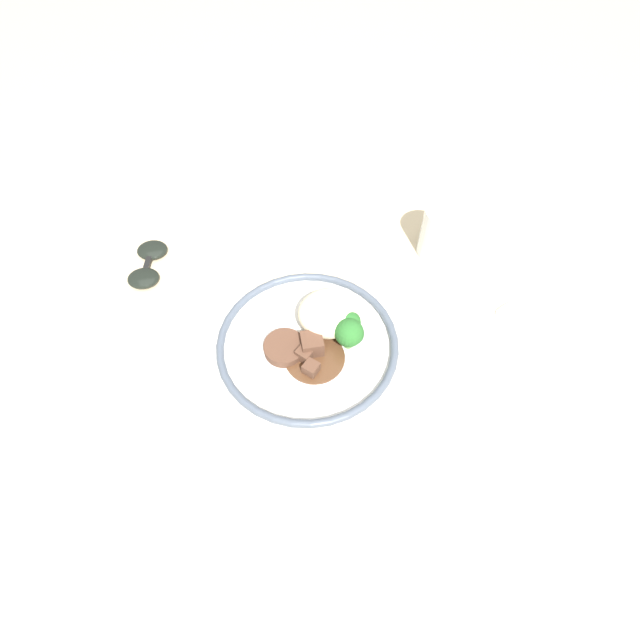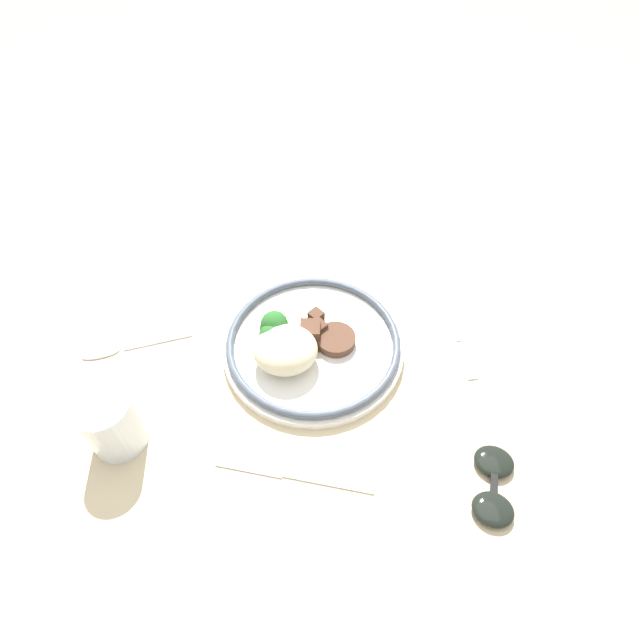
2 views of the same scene
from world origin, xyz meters
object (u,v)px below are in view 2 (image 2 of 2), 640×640
(juice_glass, at_px, (113,425))
(sunglasses, at_px, (493,485))
(fork, at_px, (458,340))
(spoon, at_px, (115,351))
(knife, at_px, (288,475))
(plate, at_px, (307,343))

(juice_glass, distance_m, sunglasses, 0.50)
(juice_glass, height_order, fork, juice_glass)
(juice_glass, xyz_separation_m, sunglasses, (-0.50, 0.09, -0.03))
(fork, relative_size, sunglasses, 1.57)
(spoon, bearing_deg, fork, 166.12)
(juice_glass, xyz_separation_m, spoon, (0.04, -0.15, -0.04))
(spoon, bearing_deg, juice_glass, 91.92)
(knife, bearing_deg, juice_glass, -1.45)
(plate, distance_m, spoon, 0.30)
(fork, xyz_separation_m, spoon, (0.55, 0.00, 0.00))
(fork, xyz_separation_m, sunglasses, (0.01, 0.24, 0.01))
(knife, height_order, sunglasses, sunglasses)
(plate, bearing_deg, juice_glass, 28.77)
(spoon, distance_m, sunglasses, 0.59)
(spoon, height_order, sunglasses, sunglasses)
(plate, distance_m, knife, 0.21)
(sunglasses, bearing_deg, spoon, -7.94)
(juice_glass, height_order, spoon, juice_glass)
(plate, xyz_separation_m, juice_glass, (0.26, 0.14, 0.02))
(plate, relative_size, spoon, 1.68)
(plate, bearing_deg, spoon, -1.96)
(plate, relative_size, knife, 1.35)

